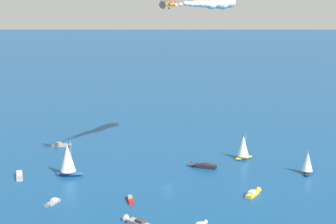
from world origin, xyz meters
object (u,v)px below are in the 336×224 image
object	(u,v)px
motorboat_offshore	(201,224)
biplane_lead	(168,4)
sailboat_trailing	(243,147)
motorboat_outer_ring_a	(19,176)
sailboat_near_centre	(307,163)
motorboat_mid_cluster	(202,166)
motorboat_outer_ring_d	(136,222)
motorboat_ahead	(254,193)
motorboat_outer_ring_e	(62,145)
motorboat_far_stbd	(131,200)
sailboat_far_port	(68,160)
motorboat_outer_ring_c	(52,203)

from	to	relation	value
motorboat_offshore	biplane_lead	distance (m)	67.57
sailboat_trailing	motorboat_outer_ring_a	size ratio (longest dim) A/B	1.18
sailboat_near_centre	motorboat_mid_cluster	xyz separation A→B (m)	(37.22, -7.02, -3.39)
sailboat_near_centre	motorboat_outer_ring_d	world-z (taller)	sailboat_near_centre
sailboat_near_centre	motorboat_outer_ring_a	size ratio (longest dim) A/B	1.02
motorboat_ahead	motorboat_outer_ring_e	world-z (taller)	motorboat_ahead
motorboat_outer_ring_a	motorboat_ahead	bearing A→B (deg)	168.73
motorboat_ahead	motorboat_outer_ring_d	distance (m)	43.25
motorboat_far_stbd	motorboat_ahead	bearing A→B (deg)	-171.19
sailboat_far_port	motorboat_far_stbd	bearing A→B (deg)	134.08
motorboat_outer_ring_a	biplane_lead	world-z (taller)	biplane_lead
motorboat_ahead	biplane_lead	size ratio (longest dim) A/B	1.14
sailboat_far_port	motorboat_outer_ring_d	xyz separation A→B (m)	(-26.69, 41.98, -5.12)
motorboat_outer_ring_d	biplane_lead	distance (m)	66.98
sailboat_near_centre	motorboat_outer_ring_a	world-z (taller)	sailboat_near_centre
motorboat_far_stbd	biplane_lead	bearing A→B (deg)	-131.90
motorboat_far_stbd	motorboat_outer_ring_a	size ratio (longest dim) A/B	0.74
motorboat_far_stbd	biplane_lead	xyz separation A→B (m)	(-11.42, -12.73, 59.47)
motorboat_outer_ring_a	motorboat_mid_cluster	bearing A→B (deg)	-169.42
sailboat_far_port	motorboat_far_stbd	size ratio (longest dim) A/B	1.94
motorboat_far_stbd	motorboat_mid_cluster	world-z (taller)	motorboat_mid_cluster
sailboat_far_port	sailboat_trailing	distance (m)	67.65
motorboat_ahead	motorboat_far_stbd	bearing A→B (deg)	8.81
motorboat_outer_ring_e	motorboat_outer_ring_d	bearing A→B (deg)	114.40
motorboat_outer_ring_d	sailboat_trailing	bearing A→B (deg)	-121.41
sailboat_near_centre	motorboat_outer_ring_a	bearing A→B (deg)	2.84
sailboat_near_centre	motorboat_outer_ring_d	size ratio (longest dim) A/B	1.08
motorboat_mid_cluster	motorboat_outer_ring_e	bearing A→B (deg)	-26.38
sailboat_near_centre	motorboat_mid_cluster	bearing A→B (deg)	-10.68
motorboat_outer_ring_c	sailboat_far_port	bearing A→B (deg)	-90.25
motorboat_outer_ring_a	motorboat_outer_ring_e	distance (m)	41.26
sailboat_near_centre	motorboat_ahead	world-z (taller)	sailboat_near_centre
motorboat_mid_cluster	motorboat_outer_ring_e	world-z (taller)	motorboat_mid_cluster
motorboat_mid_cluster	biplane_lead	xyz separation A→B (m)	(12.68, 21.33, 59.20)
motorboat_outer_ring_e	biplane_lead	size ratio (longest dim) A/B	1.15
motorboat_outer_ring_d	motorboat_outer_ring_c	bearing A→B (deg)	-29.02
motorboat_outer_ring_a	motorboat_outer_ring_e	size ratio (longest dim) A/B	1.11
sailboat_trailing	biplane_lead	size ratio (longest dim) A/B	1.51
motorboat_offshore	sailboat_trailing	world-z (taller)	sailboat_trailing
sailboat_trailing	biplane_lead	bearing A→B (deg)	47.55
motorboat_offshore	motorboat_outer_ring_e	bearing A→B (deg)	-55.91
sailboat_near_centre	motorboat_outer_ring_c	world-z (taller)	sailboat_near_centre
motorboat_outer_ring_a	motorboat_far_stbd	bearing A→B (deg)	151.57
motorboat_offshore	motorboat_outer_ring_d	distance (m)	18.11
biplane_lead	sailboat_near_centre	bearing A→B (deg)	-163.99
sailboat_far_port	motorboat_outer_ring_e	distance (m)	39.49
motorboat_mid_cluster	motorboat_outer_ring_c	bearing A→B (deg)	37.20
motorboat_outer_ring_a	motorboat_outer_ring_c	distance (m)	29.54
sailboat_near_centre	sailboat_trailing	bearing A→B (deg)	-40.66
biplane_lead	motorboat_outer_ring_e	bearing A→B (deg)	-48.02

